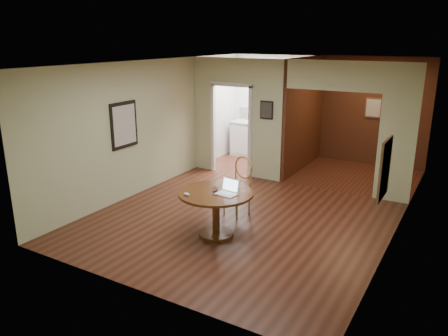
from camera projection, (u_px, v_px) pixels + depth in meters
The scene contains 11 objects.
floor at pixel (235, 223), 7.68m from camera, with size 5.00×5.00×0.00m, color #411D12.
room_shell at pixel (283, 120), 10.10m from camera, with size 5.20×7.50×5.00m.
dining_table at pixel (216, 203), 7.04m from camera, with size 1.21×1.21×0.76m.
chair at pixel (239, 183), 7.90m from camera, with size 0.56×0.56×1.08m.
open_laptop at pixel (228, 190), 6.90m from camera, with size 0.35×0.32×0.23m.
closed_laptop at pixel (230, 187), 7.19m from camera, with size 0.29×0.19×0.02m, color silver.
mouse at pixel (187, 194), 6.82m from camera, with size 0.12×0.06×0.05m, color white.
wine_glass at pixel (215, 189), 6.96m from camera, with size 0.09×0.09×0.10m, color white, non-canonical shape.
pen at pixel (216, 195), 6.83m from camera, with size 0.01×0.01×0.12m, color #0C1157.
kitchen_cabinet at pixel (267, 141), 11.67m from camera, with size 2.06×0.60×0.94m.
grocery_bag at pixel (297, 121), 11.11m from camera, with size 0.26×0.23×0.26m, color beige.
Camera 1 is at (3.42, -6.20, 3.14)m, focal length 35.00 mm.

